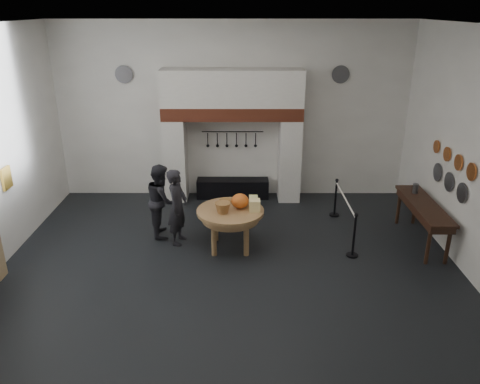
{
  "coord_description": "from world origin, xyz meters",
  "views": [
    {
      "loc": [
        0.21,
        -7.92,
        4.79
      ],
      "look_at": [
        0.2,
        0.69,
        1.35
      ],
      "focal_mm": 35.0,
      "sensor_mm": 36.0,
      "label": 1
    }
  ],
  "objects_px": {
    "side_table": "(424,205)",
    "barrier_post_near": "(354,236)",
    "visitor_far": "(162,200)",
    "visitor_near": "(178,207)",
    "iron_range": "(233,188)",
    "work_table": "(230,211)",
    "barrier_post_far": "(335,198)"
  },
  "relations": [
    {
      "from": "side_table",
      "to": "barrier_post_near",
      "type": "relative_size",
      "value": 2.44
    },
    {
      "from": "visitor_far",
      "to": "visitor_near",
      "type": "bearing_deg",
      "value": -144.59
    },
    {
      "from": "iron_range",
      "to": "work_table",
      "type": "relative_size",
      "value": 1.36
    },
    {
      "from": "barrier_post_near",
      "to": "side_table",
      "type": "bearing_deg",
      "value": 21.58
    },
    {
      "from": "work_table",
      "to": "iron_range",
      "type": "bearing_deg",
      "value": 89.98
    },
    {
      "from": "visitor_far",
      "to": "iron_range",
      "type": "bearing_deg",
      "value": -44.54
    },
    {
      "from": "side_table",
      "to": "barrier_post_far",
      "type": "distance_m",
      "value": 2.14
    },
    {
      "from": "iron_range",
      "to": "visitor_far",
      "type": "xyz_separation_m",
      "value": [
        -1.52,
        -2.18,
        0.57
      ]
    },
    {
      "from": "iron_range",
      "to": "side_table",
      "type": "distance_m",
      "value": 4.87
    },
    {
      "from": "barrier_post_far",
      "to": "work_table",
      "type": "bearing_deg",
      "value": -146.84
    },
    {
      "from": "visitor_far",
      "to": "barrier_post_far",
      "type": "height_order",
      "value": "visitor_far"
    },
    {
      "from": "visitor_far",
      "to": "barrier_post_far",
      "type": "bearing_deg",
      "value": -85.76
    },
    {
      "from": "visitor_far",
      "to": "side_table",
      "type": "distance_m",
      "value": 5.64
    },
    {
      "from": "visitor_far",
      "to": "side_table",
      "type": "height_order",
      "value": "visitor_far"
    },
    {
      "from": "iron_range",
      "to": "barrier_post_near",
      "type": "distance_m",
      "value": 4.06
    },
    {
      "from": "barrier_post_near",
      "to": "barrier_post_far",
      "type": "bearing_deg",
      "value": 90.0
    },
    {
      "from": "iron_range",
      "to": "visitor_near",
      "type": "distance_m",
      "value": 2.88
    },
    {
      "from": "work_table",
      "to": "barrier_post_near",
      "type": "bearing_deg",
      "value": -8.14
    },
    {
      "from": "iron_range",
      "to": "barrier_post_far",
      "type": "bearing_deg",
      "value": -25.34
    },
    {
      "from": "iron_range",
      "to": "side_table",
      "type": "xyz_separation_m",
      "value": [
        4.1,
        -2.56,
        0.62
      ]
    },
    {
      "from": "visitor_far",
      "to": "barrier_post_near",
      "type": "distance_m",
      "value": 4.18
    },
    {
      "from": "side_table",
      "to": "barrier_post_near",
      "type": "bearing_deg",
      "value": -158.42
    },
    {
      "from": "visitor_near",
      "to": "barrier_post_near",
      "type": "xyz_separation_m",
      "value": [
        3.64,
        -0.61,
        -0.38
      ]
    },
    {
      "from": "work_table",
      "to": "side_table",
      "type": "bearing_deg",
      "value": 3.76
    },
    {
      "from": "work_table",
      "to": "visitor_far",
      "type": "distance_m",
      "value": 1.66
    },
    {
      "from": "visitor_near",
      "to": "side_table",
      "type": "bearing_deg",
      "value": -77.87
    },
    {
      "from": "visitor_far",
      "to": "work_table",
      "type": "bearing_deg",
      "value": -122.62
    },
    {
      "from": "work_table",
      "to": "visitor_far",
      "type": "bearing_deg",
      "value": 156.97
    },
    {
      "from": "iron_range",
      "to": "visitor_far",
      "type": "bearing_deg",
      "value": -124.95
    },
    {
      "from": "visitor_near",
      "to": "barrier_post_far",
      "type": "height_order",
      "value": "visitor_near"
    },
    {
      "from": "barrier_post_near",
      "to": "barrier_post_far",
      "type": "height_order",
      "value": "same"
    },
    {
      "from": "work_table",
      "to": "visitor_near",
      "type": "bearing_deg",
      "value": 167.56
    }
  ]
}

